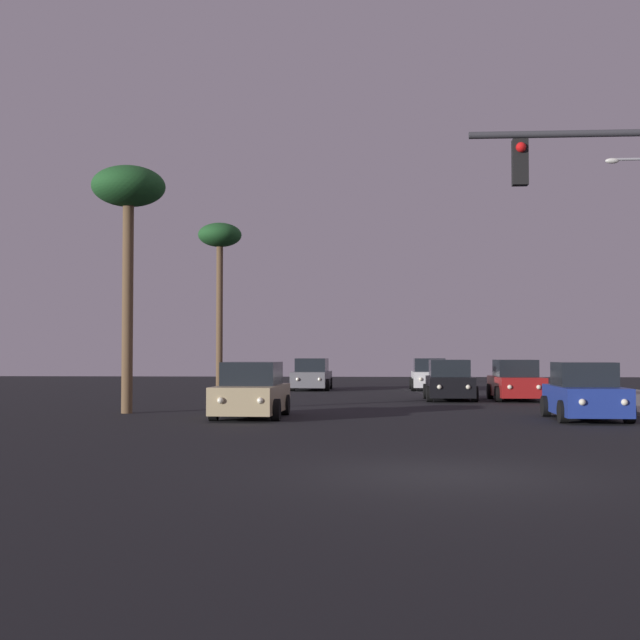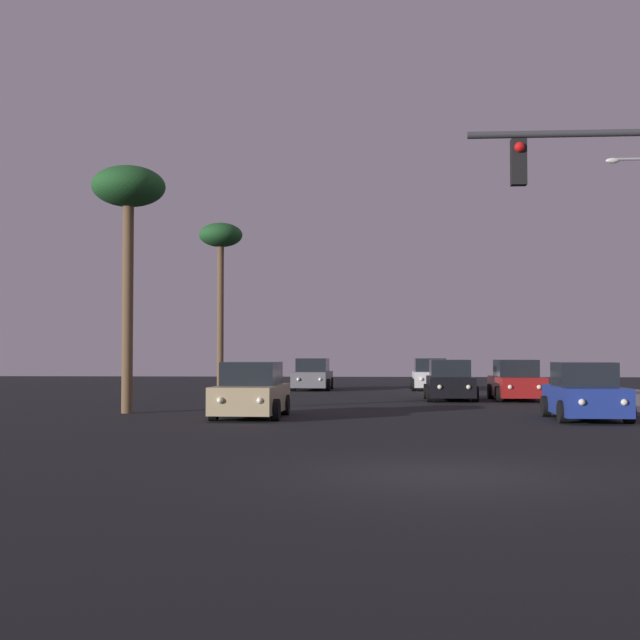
# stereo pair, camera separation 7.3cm
# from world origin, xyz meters

# --- Properties ---
(ground_plane) EXTENTS (120.00, 120.00, 0.00)m
(ground_plane) POSITION_xyz_m (0.00, 0.00, 0.00)
(ground_plane) COLOR black
(car_tan) EXTENTS (2.04, 4.34, 1.68)m
(car_tan) POSITION_xyz_m (-4.88, 12.32, 0.76)
(car_tan) COLOR tan
(car_tan) RESTS_ON ground
(car_grey) EXTENTS (2.04, 4.34, 1.68)m
(car_grey) POSITION_xyz_m (-4.62, 32.77, 0.76)
(car_grey) COLOR slate
(car_grey) RESTS_ON ground
(car_black) EXTENTS (2.04, 4.32, 1.68)m
(car_black) POSITION_xyz_m (1.87, 22.80, 0.76)
(car_black) COLOR black
(car_black) RESTS_ON ground
(car_blue) EXTENTS (2.04, 4.33, 1.68)m
(car_blue) POSITION_xyz_m (4.99, 12.12, 0.76)
(car_blue) COLOR navy
(car_blue) RESTS_ON ground
(car_red) EXTENTS (2.04, 4.33, 1.68)m
(car_red) POSITION_xyz_m (4.61, 22.90, 0.76)
(car_red) COLOR maroon
(car_red) RESTS_ON ground
(car_white) EXTENTS (2.04, 4.31, 1.68)m
(car_white) POSITION_xyz_m (1.63, 33.42, 0.76)
(car_white) COLOR silver
(car_white) RESTS_ON ground
(palm_tree_near) EXTENTS (2.40, 2.40, 8.07)m
(palm_tree_near) POSITION_xyz_m (-9.20, 14.00, 6.99)
(palm_tree_near) COLOR brown
(palm_tree_near) RESTS_ON ground
(palm_tree_far) EXTENTS (2.40, 2.40, 9.15)m
(palm_tree_far) POSITION_xyz_m (-9.82, 34.00, 7.95)
(palm_tree_far) COLOR brown
(palm_tree_far) RESTS_ON ground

